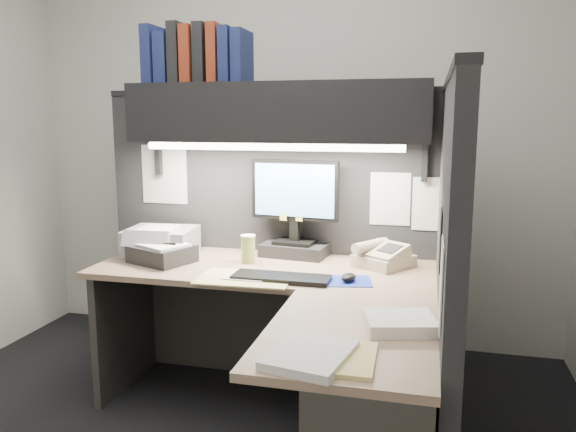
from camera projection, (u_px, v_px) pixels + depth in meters
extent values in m
cube|color=beige|center=(289.00, 137.00, 3.66)|extent=(3.50, 0.04, 2.70)
cube|color=black|center=(270.00, 237.00, 3.20)|extent=(1.90, 0.06, 1.60)
cube|color=black|center=(446.00, 287.00, 2.26)|extent=(0.06, 1.50, 1.60)
cube|color=#93765D|center=(264.00, 269.00, 2.85)|extent=(1.70, 0.68, 0.03)
cube|color=#93765D|center=(351.00, 334.00, 1.98)|extent=(0.60, 0.85, 0.03)
cube|color=#312E2B|center=(279.00, 318.00, 3.19)|extent=(1.61, 0.02, 0.70)
cube|color=#312E2B|center=(126.00, 324.00, 3.10)|extent=(0.04, 0.61, 0.70)
cube|color=black|center=(278.00, 113.00, 2.89)|extent=(1.55, 0.34, 0.30)
cylinder|color=white|center=(270.00, 147.00, 2.78)|extent=(1.32, 0.04, 0.04)
cube|color=black|center=(295.00, 250.00, 3.06)|extent=(0.37, 0.25, 0.07)
cube|color=black|center=(295.00, 230.00, 3.04)|extent=(0.05, 0.04, 0.12)
cube|color=black|center=(295.00, 190.00, 3.00)|extent=(0.48, 0.09, 0.32)
cube|color=#70ACF7|center=(294.00, 190.00, 2.98)|extent=(0.44, 0.05, 0.28)
cube|color=black|center=(281.00, 278.00, 2.60)|extent=(0.45, 0.15, 0.02)
cube|color=#1C309C|center=(349.00, 281.00, 2.58)|extent=(0.24, 0.23, 0.00)
ellipsoid|color=black|center=(349.00, 277.00, 2.57)|extent=(0.08, 0.11, 0.04)
cube|color=tan|center=(384.00, 257.00, 2.84)|extent=(0.33, 0.33, 0.10)
cylinder|color=#ACA145|center=(248.00, 250.00, 2.91)|extent=(0.10, 0.10, 0.14)
cube|color=gray|center=(161.00, 241.00, 3.09)|extent=(0.39, 0.34, 0.14)
cube|color=black|center=(162.00, 254.00, 2.92)|extent=(0.36, 0.33, 0.09)
cube|color=#E1CA7E|center=(245.00, 278.00, 2.62)|extent=(0.45, 0.30, 0.01)
cube|color=white|center=(400.00, 323.00, 1.99)|extent=(0.28, 0.26, 0.05)
cube|color=white|center=(310.00, 355.00, 1.74)|extent=(0.28, 0.32, 0.03)
cube|color=#E1CA7E|center=(342.00, 358.00, 1.73)|extent=(0.21, 0.27, 0.01)
cube|color=#151F4C|center=(155.00, 56.00, 2.99)|extent=(0.06, 0.22, 0.30)
cube|color=#151F4C|center=(168.00, 59.00, 2.98)|extent=(0.07, 0.22, 0.26)
cube|color=black|center=(180.00, 54.00, 2.95)|extent=(0.06, 0.22, 0.31)
cube|color=maroon|center=(192.00, 55.00, 2.93)|extent=(0.06, 0.22, 0.29)
cube|color=black|center=(205.00, 54.00, 2.93)|extent=(0.06, 0.22, 0.30)
cube|color=maroon|center=(218.00, 54.00, 2.91)|extent=(0.05, 0.22, 0.30)
cube|color=#151F4C|center=(229.00, 56.00, 2.91)|extent=(0.06, 0.22, 0.28)
cube|color=#151F4C|center=(242.00, 57.00, 2.91)|extent=(0.06, 0.22, 0.27)
cube|color=white|center=(390.00, 199.00, 2.97)|extent=(0.21, 0.00, 0.28)
cube|color=white|center=(433.00, 204.00, 2.92)|extent=(0.21, 0.00, 0.28)
cube|color=white|center=(164.00, 174.00, 3.26)|extent=(0.28, 0.00, 0.34)
cube|color=black|center=(440.00, 240.00, 2.10)|extent=(0.00, 0.18, 0.22)
cube|color=white|center=(441.00, 284.00, 1.78)|extent=(0.00, 0.21, 0.28)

